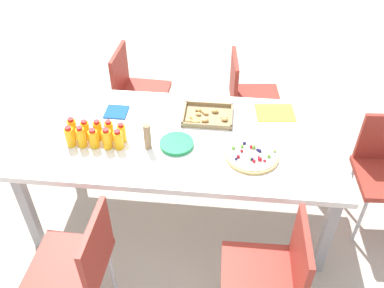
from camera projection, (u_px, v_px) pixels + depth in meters
ground_plane at (182, 211)px, 3.16m from camera, size 12.00×12.00×0.00m
party_table at (180, 143)px, 2.73m from camera, size 2.03×0.94×0.73m
chair_far_right at (247, 94)px, 3.45m from camera, size 0.44×0.44×0.83m
chair_near_right at (273, 272)px, 2.20m from camera, size 0.41×0.41×0.83m
chair_far_left at (135, 88)px, 3.51m from camera, size 0.42×0.42×0.83m
chair_near_left at (79, 262)px, 2.25m from camera, size 0.42×0.42×0.83m
juice_bottle_0 at (70, 137)px, 2.58m from camera, size 0.06×0.06×0.14m
juice_bottle_1 at (81, 137)px, 2.57m from camera, size 0.05×0.05×0.15m
juice_bottle_2 at (94, 139)px, 2.57m from camera, size 0.06×0.06×0.13m
juice_bottle_3 at (107, 139)px, 2.56m from camera, size 0.06×0.06×0.14m
juice_bottle_4 at (118, 140)px, 2.56m from camera, size 0.06×0.06×0.13m
juice_bottle_5 at (73, 129)px, 2.63m from camera, size 0.06×0.06×0.15m
juice_bottle_6 at (85, 130)px, 2.63m from camera, size 0.06×0.06×0.14m
juice_bottle_7 at (98, 130)px, 2.63m from camera, size 0.06×0.06×0.14m
juice_bottle_8 at (109, 131)px, 2.62m from camera, size 0.05×0.05×0.14m
juice_bottle_9 at (122, 133)px, 2.61m from camera, size 0.05×0.05×0.13m
fruit_pizza at (252, 155)px, 2.53m from camera, size 0.32×0.32×0.05m
snack_tray at (206, 116)px, 2.82m from camera, size 0.33×0.26×0.04m
plate_stack at (177, 144)px, 2.61m from camera, size 0.21×0.21×0.02m
napkin_stack at (116, 112)px, 2.87m from camera, size 0.15×0.15×0.01m
cardboard_tube at (147, 137)px, 2.55m from camera, size 0.04×0.04×0.17m
paper_folder at (275, 113)px, 2.87m from camera, size 0.28×0.22×0.01m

